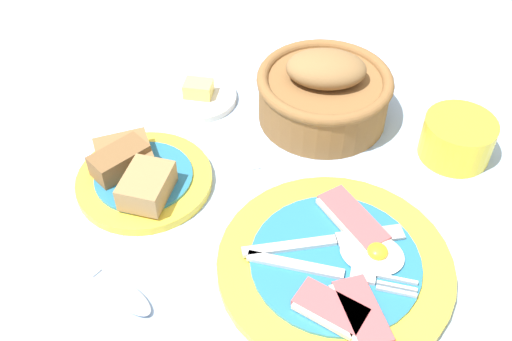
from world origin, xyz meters
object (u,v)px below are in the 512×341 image
(breakfast_plate, at_px, (337,264))
(butter_dish, at_px, (199,96))
(bread_plate, at_px, (139,175))
(sugar_cup, at_px, (458,137))
(bread_basket, at_px, (324,92))
(teaspoon_near_cup, at_px, (261,179))
(teaspoon_by_saucer, at_px, (110,283))

(breakfast_plate, bearing_deg, butter_dish, 141.11)
(breakfast_plate, height_order, bread_plate, bread_plate)
(breakfast_plate, height_order, sugar_cup, sugar_cup)
(breakfast_plate, relative_size, butter_dish, 2.40)
(bread_plate, relative_size, butter_dish, 1.56)
(bread_plate, bearing_deg, butter_dish, 91.02)
(bread_plate, relative_size, bread_basket, 0.92)
(breakfast_plate, relative_size, sugar_cup, 2.83)
(teaspoon_near_cup, bearing_deg, butter_dish, -168.50)
(breakfast_plate, height_order, bread_basket, bread_basket)
(sugar_cup, relative_size, bread_basket, 0.50)
(bread_plate, distance_m, teaspoon_near_cup, 0.15)
(teaspoon_by_saucer, bearing_deg, sugar_cup, 66.34)
(breakfast_plate, xyz_separation_m, butter_dish, (-0.27, 0.22, -0.00))
(sugar_cup, xyz_separation_m, teaspoon_by_saucer, (-0.32, -0.35, -0.03))
(breakfast_plate, xyz_separation_m, teaspoon_by_saucer, (-0.22, -0.11, -0.00))
(sugar_cup, distance_m, bread_basket, 0.19)
(teaspoon_near_cup, bearing_deg, sugar_cup, 84.79)
(butter_dish, bearing_deg, bread_basket, 9.23)
(sugar_cup, bearing_deg, bread_basket, 176.55)
(teaspoon_by_saucer, bearing_deg, bread_basket, 88.67)
(teaspoon_by_saucer, relative_size, teaspoon_near_cup, 1.15)
(bread_plate, relative_size, teaspoon_near_cup, 1.05)
(butter_dish, distance_m, teaspoon_near_cup, 0.19)
(sugar_cup, bearing_deg, butter_dish, -177.20)
(sugar_cup, xyz_separation_m, butter_dish, (-0.37, -0.02, -0.02))
(teaspoon_near_cup, bearing_deg, breakfast_plate, 15.21)
(bread_basket, bearing_deg, sugar_cup, -3.45)
(sugar_cup, bearing_deg, teaspoon_by_saucer, -132.45)
(teaspoon_by_saucer, bearing_deg, butter_dish, 117.03)
(bread_plate, relative_size, sugar_cup, 1.84)
(sugar_cup, bearing_deg, bread_plate, -151.08)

